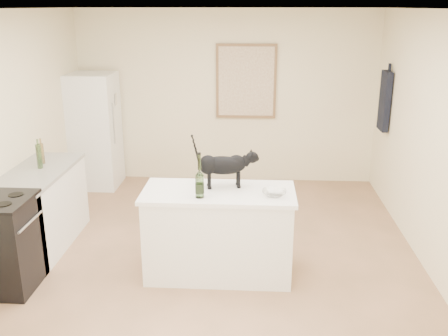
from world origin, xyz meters
TOP-DOWN VIEW (x-y plane):
  - floor at (0.00, 0.00)m, footprint 5.50×5.50m
  - ceiling at (0.00, 0.00)m, footprint 5.50×5.50m
  - wall_back at (0.00, 2.75)m, footprint 4.50×0.00m
  - wall_front at (0.00, -2.75)m, footprint 4.50×0.00m
  - wall_right at (2.25, 0.00)m, footprint 0.00×5.50m
  - island_base at (0.10, -0.20)m, footprint 1.44×0.67m
  - island_top at (0.10, -0.20)m, footprint 1.50×0.70m
  - left_cabinets at (-1.95, 0.30)m, footprint 0.60×1.40m
  - left_countertop at (-1.95, 0.30)m, footprint 0.62×1.44m
  - stove at (-1.95, -0.60)m, footprint 0.60×0.60m
  - fridge at (-1.95, 2.35)m, footprint 0.68×0.68m
  - artwork_frame at (0.30, 2.72)m, footprint 0.90×0.03m
  - artwork_canvas at (0.30, 2.70)m, footprint 0.82×0.00m
  - hanging_garment at (2.19, 2.05)m, footprint 0.08×0.34m
  - black_cat at (0.13, -0.09)m, footprint 0.60×0.27m
  - wine_bottle at (-0.07, -0.38)m, footprint 0.08×0.08m
  - glass_bowl at (0.64, -0.30)m, footprint 0.25×0.25m
  - fridge_paper at (-1.60, 2.42)m, footprint 0.02×0.14m
  - counter_bottle_cluster at (-1.96, 0.46)m, footprint 0.10×0.22m

SIDE VIEW (x-z plane):
  - floor at x=0.00m, z-range 0.00..0.00m
  - island_base at x=0.10m, z-range 0.00..0.86m
  - left_cabinets at x=-1.95m, z-range 0.00..0.86m
  - stove at x=-1.95m, z-range 0.00..0.90m
  - fridge at x=-1.95m, z-range 0.00..1.70m
  - island_top at x=0.10m, z-range 0.86..0.90m
  - left_countertop at x=-1.95m, z-range 0.86..0.90m
  - glass_bowl at x=0.64m, z-range 0.90..0.96m
  - counter_bottle_cluster at x=-1.96m, z-range 0.89..1.17m
  - wine_bottle at x=-0.07m, z-range 0.90..1.29m
  - black_cat at x=0.13m, z-range 0.90..1.31m
  - wall_back at x=0.00m, z-range -0.95..3.55m
  - wall_front at x=0.00m, z-range -0.95..3.55m
  - wall_right at x=2.25m, z-range -1.45..4.05m
  - fridge_paper at x=-1.60m, z-range 1.23..1.41m
  - hanging_garment at x=2.19m, z-range 1.00..1.80m
  - artwork_frame at x=0.30m, z-range 1.00..2.10m
  - artwork_canvas at x=0.30m, z-range 1.04..2.06m
  - ceiling at x=0.00m, z-range 2.60..2.60m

